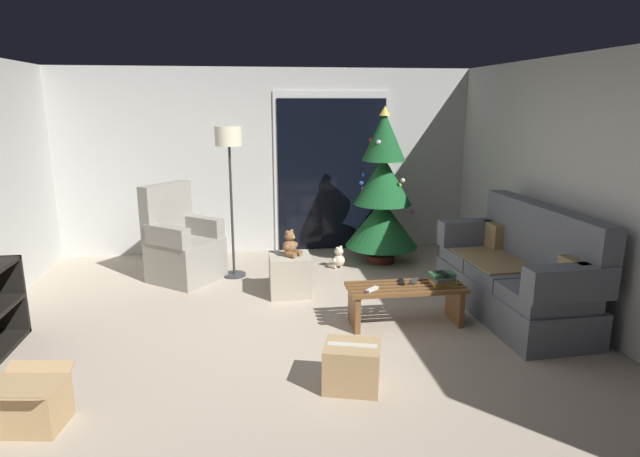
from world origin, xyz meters
name	(u,v)px	position (x,y,z in m)	size (l,w,h in m)	color
ground_plane	(286,343)	(0.00, 0.00, 0.00)	(7.00, 7.00, 0.00)	#B2A38E
wall_back	(268,162)	(0.00, 3.06, 1.25)	(5.72, 0.12, 2.50)	beige
wall_right	(603,194)	(2.86, 0.00, 1.25)	(0.12, 6.00, 2.50)	beige
patio_door_frame	(331,172)	(0.88, 2.99, 1.10)	(1.60, 0.02, 2.20)	silver
patio_door_glass	(332,176)	(0.88, 2.97, 1.05)	(1.50, 0.02, 2.10)	black
couch	(517,275)	(2.32, 0.37, 0.40)	(0.86, 1.97, 1.08)	slate
coffee_table	(405,298)	(1.15, 0.25, 0.26)	(1.10, 0.40, 0.38)	brown
remote_black	(402,282)	(1.13, 0.33, 0.39)	(0.04, 0.16, 0.02)	black
remote_white	(372,289)	(0.81, 0.17, 0.39)	(0.04, 0.16, 0.02)	silver
remote_graphite	(414,281)	(1.25, 0.33, 0.39)	(0.04, 0.16, 0.02)	#333338
book_stack	(442,279)	(1.50, 0.26, 0.43)	(0.25, 0.23, 0.11)	#B79333
cell_phone	(443,273)	(1.50, 0.24, 0.49)	(0.07, 0.14, 0.01)	black
christmas_tree	(383,195)	(1.42, 2.23, 0.89)	(0.94, 0.94, 2.01)	#4C1E19
armchair	(182,246)	(-1.08, 1.88, 0.40)	(0.96, 0.96, 1.13)	gray
floor_lamp	(229,151)	(-0.48, 1.92, 1.51)	(0.32, 0.32, 1.78)	#2D2D30
ottoman	(290,275)	(0.14, 1.20, 0.22)	(0.44, 0.44, 0.44)	#B2A893
teddy_bear_chestnut	(290,245)	(0.15, 1.20, 0.56)	(0.21, 0.21, 0.29)	brown
teddy_bear_cream_by_tree	(338,259)	(0.82, 2.05, 0.12)	(0.21, 0.21, 0.29)	beige
cardboard_box_taped_mid_floor	(352,366)	(0.43, -0.80, 0.17)	(0.48, 0.43, 0.34)	tan
cardboard_box_open_near_shelf	(27,405)	(-1.74, -0.99, 0.15)	(0.51, 0.55, 0.35)	tan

